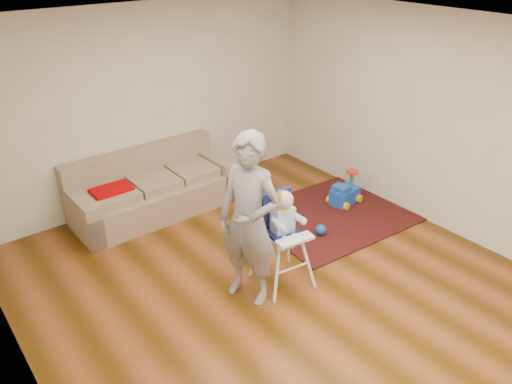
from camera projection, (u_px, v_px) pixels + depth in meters
ground at (278, 286)px, 5.48m from camera, size 5.50×5.50×0.00m
room_envelope at (248, 110)px, 4.98m from camera, size 5.04×5.52×2.72m
sofa at (153, 185)px, 6.73m from camera, size 2.20×0.91×0.85m
side_table at (122, 203)px, 6.68m from camera, size 0.47×0.47×0.47m
area_rug at (336, 213)px, 6.88m from camera, size 2.30×1.78×0.02m
ride_on_toy at (345, 188)px, 7.03m from camera, size 0.45×0.35×0.46m
toy_ball at (321, 230)px, 6.35m from camera, size 0.14×0.14×0.14m
high_chair at (283, 240)px, 5.31m from camera, size 0.59×0.59×1.13m
adult at (249, 221)px, 4.92m from camera, size 0.65×0.78×1.84m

